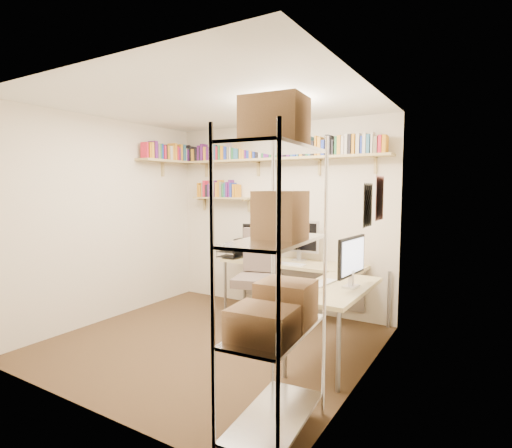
# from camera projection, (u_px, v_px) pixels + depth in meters

# --- Properties ---
(ground) EXTENTS (3.20, 3.20, 0.00)m
(ground) POSITION_uv_depth(u_px,v_px,m) (211.00, 343.00, 4.25)
(ground) COLOR #412D1B
(ground) RESTS_ON ground
(room_shell) EXTENTS (3.24, 3.04, 2.52)m
(room_shell) POSITION_uv_depth(u_px,v_px,m) (210.00, 197.00, 4.11)
(room_shell) COLOR beige
(room_shell) RESTS_ON ground
(wall_shelves) EXTENTS (3.12, 1.09, 0.80)m
(wall_shelves) POSITION_uv_depth(u_px,v_px,m) (245.00, 159.00, 5.39)
(wall_shelves) COLOR tan
(wall_shelves) RESTS_ON ground
(corner_desk) EXTENTS (2.18, 1.85, 1.23)m
(corner_desk) POSITION_uv_depth(u_px,v_px,m) (293.00, 267.00, 4.78)
(corner_desk) COLOR tan
(corner_desk) RESTS_ON ground
(office_chair) EXTENTS (0.63, 0.64, 1.16)m
(office_chair) POSITION_uv_depth(u_px,v_px,m) (259.00, 285.00, 4.77)
(office_chair) COLOR black
(office_chair) RESTS_ON ground
(wire_rack) EXTENTS (0.50, 0.90, 2.19)m
(wire_rack) POSITION_uv_depth(u_px,v_px,m) (277.00, 249.00, 2.52)
(wire_rack) COLOR silver
(wire_rack) RESTS_ON ground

